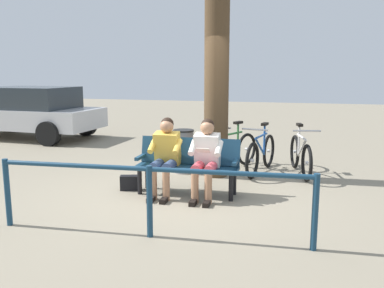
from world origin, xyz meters
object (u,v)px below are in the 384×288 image
at_px(litter_bin, 184,151).
at_px(bicycle_silver, 300,155).
at_px(bicycle_blue, 232,151).
at_px(bench, 188,162).
at_px(parked_car, 29,111).
at_px(bicycle_green, 261,154).
at_px(person_companion, 165,153).
at_px(person_reading, 206,155).
at_px(handbag, 130,183).
at_px(tree_trunk, 217,75).

bearing_deg(litter_bin, bicycle_silver, -168.66).
bearing_deg(bicycle_silver, bicycle_blue, -104.83).
distance_m(bench, parked_car, 7.09).
relative_size(litter_bin, bicycle_green, 0.49).
bearing_deg(bench, person_companion, 27.10).
bearing_deg(person_reading, bicycle_green, -111.27).
bearing_deg(bicycle_silver, person_reading, -49.34).
relative_size(person_reading, bicycle_green, 0.72).
relative_size(person_companion, parked_car, 0.28).
xyz_separation_m(handbag, bicycle_silver, (-2.65, -1.81, 0.24)).
bearing_deg(handbag, person_companion, 174.14).
relative_size(tree_trunk, bicycle_green, 2.21).
xyz_separation_m(person_reading, bicycle_blue, (-0.08, -1.90, -0.31)).
xyz_separation_m(handbag, parked_car, (4.93, -4.06, 0.65)).
distance_m(handbag, bicycle_silver, 3.22).
height_order(person_reading, bicycle_silver, person_reading).
distance_m(person_reading, handbag, 1.39).
height_order(person_companion, parked_car, parked_car).
bearing_deg(bicycle_blue, tree_trunk, 3.88).
bearing_deg(bicycle_silver, bicycle_green, -98.05).
bearing_deg(person_companion, bicycle_blue, -112.02).
distance_m(tree_trunk, bicycle_silver, 2.17).
relative_size(handbag, bicycle_blue, 0.19).
xyz_separation_m(litter_bin, bicycle_silver, (-2.15, -0.43, -0.05)).
relative_size(tree_trunk, bicycle_blue, 2.36).
bearing_deg(bench, parked_car, -35.41).
bearing_deg(parked_car, person_companion, 145.19).
height_order(person_companion, litter_bin, person_companion).
distance_m(bicycle_silver, parked_car, 7.91).
bearing_deg(bench, bicycle_silver, -136.29).
bearing_deg(litter_bin, person_companion, 95.49).
distance_m(handbag, bicycle_green, 2.61).
relative_size(bicycle_silver, bicycle_blue, 1.07).
distance_m(bench, tree_trunk, 1.79).
distance_m(tree_trunk, litter_bin, 1.56).
bearing_deg(person_reading, litter_bin, -62.97).
distance_m(tree_trunk, bicycle_green, 1.73).
bearing_deg(litter_bin, tree_trunk, 172.66).
xyz_separation_m(tree_trunk, parked_car, (6.07, -2.76, -1.06)).
bearing_deg(bicycle_green, tree_trunk, -48.54).
distance_m(person_reading, parked_car, 7.45).
bearing_deg(litter_bin, bicycle_blue, -151.18).
xyz_separation_m(litter_bin, parked_car, (5.43, -2.68, 0.36)).
height_order(person_reading, bicycle_green, person_reading).
distance_m(person_reading, litter_bin, 1.65).
height_order(bench, parked_car, parked_car).
xyz_separation_m(bench, person_reading, (-0.32, 0.16, 0.16)).
xyz_separation_m(bicycle_green, bicycle_blue, (0.57, -0.10, 0.00)).
height_order(handbag, bicycle_blue, bicycle_blue).
xyz_separation_m(person_reading, handbag, (1.28, -0.05, -0.54)).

